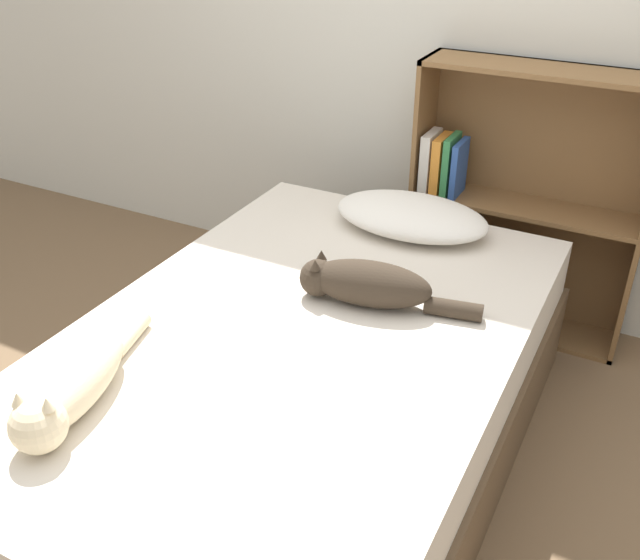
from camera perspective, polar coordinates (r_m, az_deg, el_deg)
The scene contains 7 objects.
ground_plane at distance 2.56m, azimuth -1.66°, elevation -14.56°, with size 8.00×8.00×0.00m, color brown.
wall_back at distance 3.16m, azimuth 11.18°, elevation 19.63°, with size 8.00×0.06×2.50m.
bed at distance 2.37m, azimuth -1.76°, elevation -9.79°, with size 1.32×2.07×0.57m.
pillow at distance 2.80m, azimuth 7.31°, elevation 5.11°, with size 0.61×0.38×0.12m.
cat_light at distance 1.97m, azimuth -19.32°, elevation -8.33°, with size 0.24×0.62×0.16m.
cat_dark at distance 2.30m, azimuth 3.62°, elevation -0.30°, with size 0.60×0.23×0.15m.
bookshelf at distance 3.15m, azimuth 15.70°, elevation 6.32°, with size 0.95×0.26×1.15m.
Camera 1 is at (0.90, -1.57, 1.81)m, focal length 40.00 mm.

